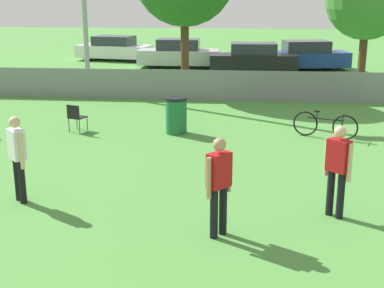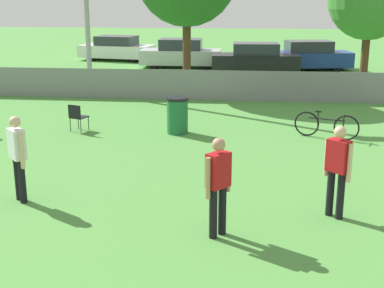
% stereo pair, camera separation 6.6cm
% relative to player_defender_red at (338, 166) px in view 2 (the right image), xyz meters
% --- Properties ---
extents(fence_backline, '(20.44, 0.07, 1.21)m').
position_rel_player_defender_red_xyz_m(fence_backline, '(-2.80, 10.42, -0.39)').
color(fence_backline, gray).
rests_on(fence_backline, ground_plane).
extents(player_defender_red, '(0.43, 0.42, 1.64)m').
position_rel_player_defender_red_xyz_m(player_defender_red, '(0.00, 0.00, 0.00)').
color(player_defender_red, black).
rests_on(player_defender_red, ground_plane).
extents(player_thrower_red, '(0.41, 0.43, 1.64)m').
position_rel_player_defender_red_xyz_m(player_thrower_red, '(-1.99, -0.98, 0.00)').
color(player_thrower_red, black).
rests_on(player_thrower_red, ground_plane).
extents(player_receiver_white, '(0.42, 0.43, 1.64)m').
position_rel_player_defender_red_xyz_m(player_receiver_white, '(-5.76, 0.14, 0.00)').
color(player_receiver_white, black).
rests_on(player_receiver_white, ground_plane).
extents(folding_chair_sideline, '(0.53, 0.53, 0.79)m').
position_rel_player_defender_red_xyz_m(folding_chair_sideline, '(-6.33, 5.39, -0.48)').
color(folding_chair_sideline, '#333338').
rests_on(folding_chair_sideline, ground_plane).
extents(bicycle_sideline, '(1.66, 0.68, 0.73)m').
position_rel_player_defender_red_xyz_m(bicycle_sideline, '(0.57, 5.41, -0.59)').
color(bicycle_sideline, black).
rests_on(bicycle_sideline, ground_plane).
extents(trash_bin, '(0.62, 0.62, 1.02)m').
position_rel_player_defender_red_xyz_m(trash_bin, '(-3.50, 5.50, -0.43)').
color(trash_bin, '#1E6638').
rests_on(trash_bin, ground_plane).
extents(parked_car_white, '(4.49, 2.50, 1.41)m').
position_rel_player_defender_red_xyz_m(parked_car_white, '(-9.25, 22.00, -0.26)').
color(parked_car_white, black).
rests_on(parked_car_white, ground_plane).
extents(parked_car_silver, '(4.23, 1.77, 1.49)m').
position_rel_player_defender_red_xyz_m(parked_car_silver, '(-5.13, 19.28, -0.23)').
color(parked_car_silver, black).
rests_on(parked_car_silver, ground_plane).
extents(parked_car_dark, '(4.27, 1.83, 1.48)m').
position_rel_player_defender_red_xyz_m(parked_car_dark, '(-1.23, 17.43, -0.23)').
color(parked_car_dark, black).
rests_on(parked_car_dark, ground_plane).
extents(parked_car_blue, '(4.51, 2.39, 1.47)m').
position_rel_player_defender_red_xyz_m(parked_car_blue, '(1.47, 19.08, -0.25)').
color(parked_car_blue, black).
rests_on(parked_car_blue, ground_plane).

